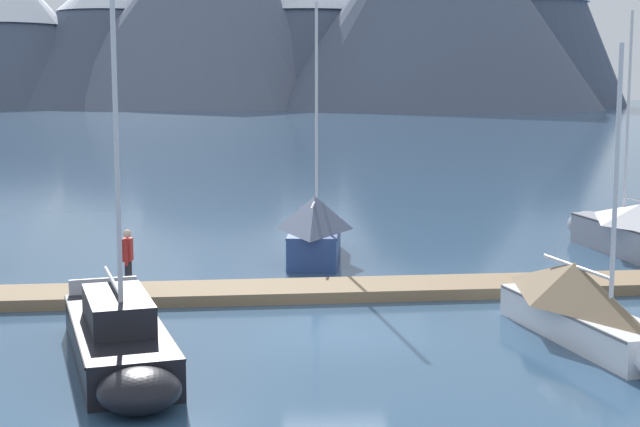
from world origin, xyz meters
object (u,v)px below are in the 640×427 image
at_px(sailboat_second_berth, 120,340).
at_px(sailboat_mid_dock_port, 316,228).
at_px(sailboat_mid_dock_starboard, 585,306).
at_px(sailboat_far_berth, 629,228).
at_px(person_on_dock, 128,257).

bearing_deg(sailboat_second_berth, sailboat_mid_dock_port, 68.43).
height_order(sailboat_mid_dock_port, sailboat_mid_dock_starboard, sailboat_mid_dock_port).
relative_size(sailboat_mid_dock_port, sailboat_mid_dock_starboard, 1.26).
bearing_deg(sailboat_mid_dock_starboard, sailboat_second_berth, -172.89).
bearing_deg(sailboat_far_berth, sailboat_mid_dock_starboard, -116.31).
bearing_deg(sailboat_mid_dock_port, sailboat_second_berth, -111.57).
bearing_deg(sailboat_second_berth, sailboat_mid_dock_starboard, 7.11).
height_order(sailboat_mid_dock_starboard, person_on_dock, sailboat_mid_dock_starboard).
xyz_separation_m(sailboat_second_berth, person_on_dock, (-0.58, 5.65, 0.69)).
bearing_deg(sailboat_second_berth, person_on_dock, 95.87).
xyz_separation_m(sailboat_mid_dock_starboard, person_on_dock, (-10.70, 4.39, 0.44)).
distance_m(sailboat_mid_dock_port, person_on_dock, 8.28).
relative_size(sailboat_second_berth, sailboat_mid_dock_starboard, 1.24).
relative_size(sailboat_second_berth, sailboat_far_berth, 1.01).
distance_m(sailboat_mid_dock_port, sailboat_far_berth, 10.83).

